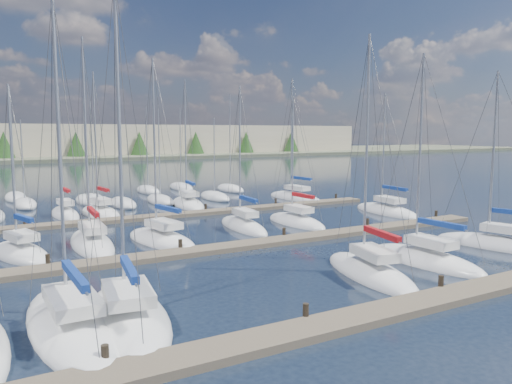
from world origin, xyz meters
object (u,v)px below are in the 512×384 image
sailboat_d (370,272)px  sailboat_n (65,214)px  sailboat_r (295,197)px  sailboat_p (188,204)px  sailboat_c (127,318)px  sailboat_e (425,260)px  sailboat_k (243,226)px  sailboat_i (92,243)px  sailboat_o (100,213)px  sailboat_f (499,245)px  sailboat_b (71,325)px  sailboat_j (161,240)px  sailboat_m (386,211)px  sailboat_h (21,254)px  sailboat_l (296,222)px

sailboat_d → sailboat_n: 30.74m
sailboat_r → sailboat_p: sailboat_r is taller
sailboat_r → sailboat_c: size_ratio=1.01×
sailboat_d → sailboat_e: sailboat_d is taller
sailboat_c → sailboat_k: 20.44m
sailboat_i → sailboat_o: (3.42, 12.90, 0.00)m
sailboat_c → sailboat_k: bearing=56.3°
sailboat_n → sailboat_o: (3.01, -0.86, -0.01)m
sailboat_f → sailboat_b: (-27.53, -0.41, -0.01)m
sailboat_c → sailboat_e: (17.95, 0.48, 0.01)m
sailboat_f → sailboat_b: sailboat_b is taller
sailboat_j → sailboat_c: bearing=-124.3°
sailboat_m → sailboat_i: sailboat_i is taller
sailboat_c → sailboat_p: (14.48, 29.29, 0.01)m
sailboat_i → sailboat_n: bearing=91.3°
sailboat_p → sailboat_m: bearing=-35.3°
sailboat_m → sailboat_e: bearing=-121.6°
sailboat_i → sailboat_d: bearing=-48.9°
sailboat_n → sailboat_e: 32.40m
sailboat_r → sailboat_j: sailboat_r is taller
sailboat_c → sailboat_k: sailboat_c is taller
sailboat_f → sailboat_k: 18.71m
sailboat_k → sailboat_f: bearing=-46.3°
sailboat_j → sailboat_c: (-6.16, -13.69, -0.00)m
sailboat_b → sailboat_d: bearing=-1.6°
sailboat_h → sailboat_o: size_ratio=0.81×
sailboat_p → sailboat_h: sailboat_p is taller
sailboat_p → sailboat_o: sailboat_o is taller
sailboat_l → sailboat_r: bearing=55.4°
sailboat_d → sailboat_j: (-7.10, 13.60, -0.00)m
sailboat_f → sailboat_e: 7.44m
sailboat_j → sailboat_o: bearing=84.4°
sailboat_b → sailboat_p: 33.39m
sailboat_l → sailboat_k: (-4.86, 0.44, 0.01)m
sailboat_e → sailboat_l: bearing=85.9°
sailboat_r → sailboat_d: sailboat_r is taller
sailboat_p → sailboat_k: (-0.88, -14.02, 0.01)m
sailboat_e → sailboat_n: bearing=117.3°
sailboat_r → sailboat_o: bearing=176.5°
sailboat_j → sailboat_m: bearing=-6.1°
sailboat_n → sailboat_c: sailboat_c is taller
sailboat_n → sailboat_c: (-2.04, -28.71, -0.02)m
sailboat_d → sailboat_b: sailboat_b is taller
sailboat_d → sailboat_p: sailboat_p is taller
sailboat_m → sailboat_k: sailboat_k is taller
sailboat_d → sailboat_n: sailboat_d is taller
sailboat_e → sailboat_j: bearing=129.7°
sailboat_p → sailboat_e: bearing=-75.0°
sailboat_l → sailboat_o: size_ratio=0.82×
sailboat_r → sailboat_p: bearing=170.5°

